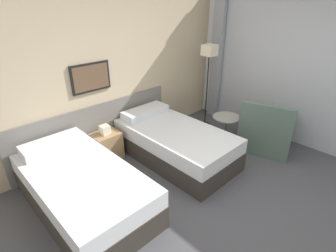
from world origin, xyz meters
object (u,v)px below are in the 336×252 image
at_px(armchair, 266,133).
at_px(bed_near_window, 175,143).
at_px(bed_near_door, 83,188).
at_px(floor_lamp, 209,59).
at_px(side_table, 226,124).
at_px(nightstand, 107,145).

bearing_deg(armchair, bed_near_window, 40.40).
xyz_separation_m(bed_near_door, bed_near_window, (1.65, 0.00, 0.00)).
bearing_deg(floor_lamp, armchair, -88.29).
bearing_deg(bed_near_window, side_table, -14.03).
xyz_separation_m(bed_near_window, floor_lamp, (1.37, 0.45, 1.10)).
bearing_deg(floor_lamp, nightstand, 171.84).
bearing_deg(bed_near_window, armchair, -32.28).
bearing_deg(nightstand, floor_lamp, -8.16).
bearing_deg(side_table, bed_near_door, 174.41).
distance_m(bed_near_window, nightstand, 1.12).
xyz_separation_m(bed_near_window, side_table, (1.06, -0.27, 0.08)).
xyz_separation_m(bed_near_door, floor_lamp, (3.01, 0.45, 1.10)).
relative_size(bed_near_door, side_table, 3.92).
relative_size(bed_near_window, armchair, 1.89).
bearing_deg(bed_near_door, floor_lamp, 8.50).
height_order(side_table, armchair, armchair).
relative_size(nightstand, armchair, 0.57).
height_order(bed_near_window, floor_lamp, floor_lamp).
bearing_deg(bed_near_window, bed_near_door, 180.00).
relative_size(bed_near_door, floor_lamp, 1.20).
bearing_deg(bed_near_door, nightstand, 42.87).
bearing_deg(armchair, nightstand, 36.14).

